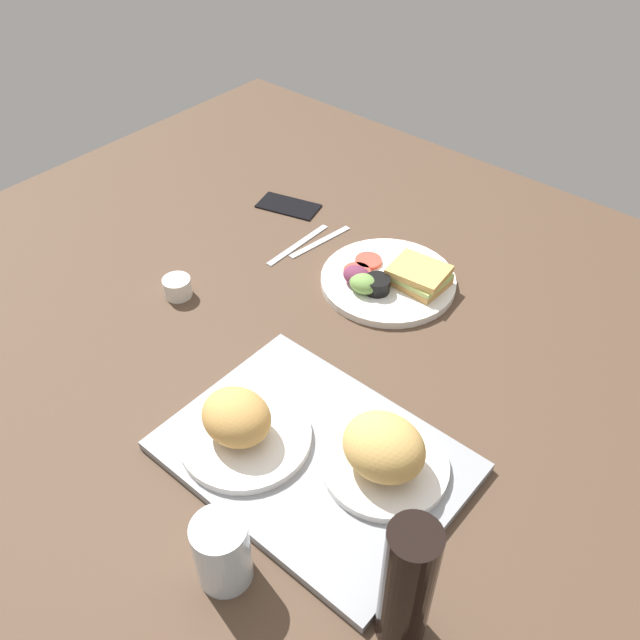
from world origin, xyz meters
TOP-DOWN VIEW (x-y plane):
  - ground_plane at (0.00, 0.00)cm, footprint 190.00×150.00cm
  - serving_tray at (-15.67, 25.12)cm, footprint 45.04×33.06cm
  - bread_plate_near at (-25.62, 20.64)cm, footprint 19.49×19.49cm
  - bread_plate_far at (-5.16, 30.47)cm, footprint 20.99×20.99cm
  - plate_with_salad at (0.87, -17.47)cm, footprint 27.59×27.59cm
  - drinking_glass at (-18.95, 47.19)cm, footprint 7.55×7.55cm
  - soda_bottle at (-41.32, 37.93)cm, footprint 6.40×6.40cm
  - espresso_cup at (31.42, 12.42)cm, footprint 5.60×5.60cm
  - fork at (21.54, -19.88)cm, footprint 3.69×17.03cm
  - knife at (24.54, -15.88)cm, footprint 1.64×19.02cm
  - cell_phone at (36.64, -25.95)cm, footprint 15.83×10.90cm

SIDE VIEW (x-z plane):
  - ground_plane at x=0.00cm, z-range -3.00..0.00cm
  - fork at x=21.54cm, z-range 0.00..0.50cm
  - knife at x=24.54cm, z-range 0.00..0.50cm
  - cell_phone at x=36.64cm, z-range 0.00..0.80cm
  - serving_tray at x=-15.67cm, z-range 0.00..1.60cm
  - plate_with_salad at x=0.87cm, z-range -0.95..4.45cm
  - espresso_cup at x=31.42cm, z-range 0.00..4.00cm
  - bread_plate_far at x=-5.16cm, z-range 0.42..9.66cm
  - drinking_glass at x=-18.95cm, z-range 0.00..11.42cm
  - bread_plate_near at x=-25.62cm, z-range 0.78..10.96cm
  - soda_bottle at x=-41.32cm, z-range 0.00..22.63cm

